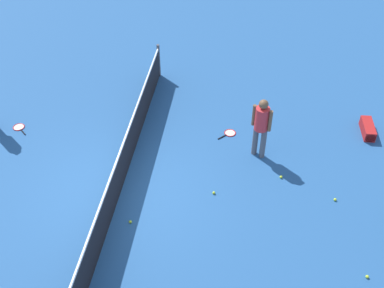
% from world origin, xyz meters
% --- Properties ---
extents(ground_plane, '(40.00, 40.00, 0.00)m').
position_xyz_m(ground_plane, '(0.00, 0.00, 0.00)').
color(ground_plane, '#265693').
extents(court_net, '(10.09, 0.09, 1.07)m').
position_xyz_m(court_net, '(0.00, 0.00, 0.50)').
color(court_net, '#4C4C51').
rests_on(court_net, ground_plane).
extents(player_near_side, '(0.45, 0.51, 1.70)m').
position_xyz_m(player_near_side, '(1.67, -3.16, 1.01)').
color(player_near_side, '#595960').
rests_on(player_near_side, ground_plane).
extents(tennis_racket_near_player, '(0.54, 0.53, 0.03)m').
position_xyz_m(tennis_racket_near_player, '(2.42, -2.38, 0.01)').
color(tennis_racket_near_player, red).
rests_on(tennis_racket_near_player, ground_plane).
extents(tennis_racket_far_player, '(0.53, 0.54, 0.03)m').
position_xyz_m(tennis_racket_far_player, '(1.92, 3.31, 0.01)').
color(tennis_racket_far_player, red).
rests_on(tennis_racket_far_player, ground_plane).
extents(tennis_ball_near_player, '(0.07, 0.07, 0.07)m').
position_xyz_m(tennis_ball_near_player, '(-0.93, -0.45, 0.03)').
color(tennis_ball_near_player, '#C6E033').
rests_on(tennis_ball_near_player, ground_plane).
extents(tennis_ball_by_net, '(0.07, 0.07, 0.07)m').
position_xyz_m(tennis_ball_by_net, '(-1.69, -5.40, 0.03)').
color(tennis_ball_by_net, '#C6E033').
rests_on(tennis_ball_by_net, ground_plane).
extents(tennis_ball_midcourt, '(0.07, 0.07, 0.07)m').
position_xyz_m(tennis_ball_midcourt, '(0.90, -3.74, 0.03)').
color(tennis_ball_midcourt, '#C6E033').
rests_on(tennis_ball_midcourt, ground_plane).
extents(tennis_ball_baseline, '(0.07, 0.07, 0.07)m').
position_xyz_m(tennis_ball_baseline, '(0.32, -4.96, 0.03)').
color(tennis_ball_baseline, '#C6E033').
rests_on(tennis_ball_baseline, ground_plane).
extents(tennis_ball_stray_left, '(0.07, 0.07, 0.07)m').
position_xyz_m(tennis_ball_stray_left, '(0.17, -2.18, 0.03)').
color(tennis_ball_stray_left, '#C6E033').
rests_on(tennis_ball_stray_left, ground_plane).
extents(equipment_bag, '(0.81, 0.32, 0.28)m').
position_xyz_m(equipment_bag, '(2.90, -6.04, 0.14)').
color(equipment_bag, '#B21E1E').
rests_on(equipment_bag, ground_plane).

